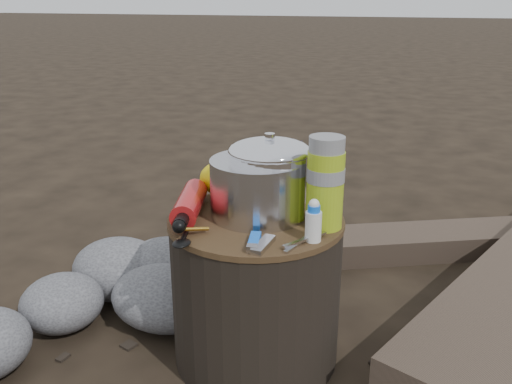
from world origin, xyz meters
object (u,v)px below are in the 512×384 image
(camping_pot, at_px, (269,177))
(travel_mug, at_px, (317,182))
(thermos, at_px, (325,183))
(stump, at_px, (256,289))
(fuel_bottle, at_px, (189,204))

(camping_pot, distance_m, travel_mug, 0.15)
(thermos, height_order, travel_mug, thermos)
(stump, relative_size, travel_mug, 3.50)
(thermos, bearing_deg, camping_pot, 169.91)
(thermos, bearing_deg, stump, -177.13)
(camping_pot, height_order, thermos, thermos)
(camping_pot, relative_size, travel_mug, 1.60)
(fuel_bottle, xyz_separation_m, thermos, (0.34, 0.05, 0.08))
(thermos, bearing_deg, travel_mug, 111.63)
(stump, xyz_separation_m, thermos, (0.17, 0.01, 0.32))
(travel_mug, bearing_deg, fuel_bottle, -146.11)
(stump, xyz_separation_m, camping_pot, (0.02, 0.04, 0.31))
(travel_mug, bearing_deg, camping_pot, -130.44)
(camping_pot, relative_size, thermos, 0.91)
(camping_pot, bearing_deg, fuel_bottle, -157.31)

